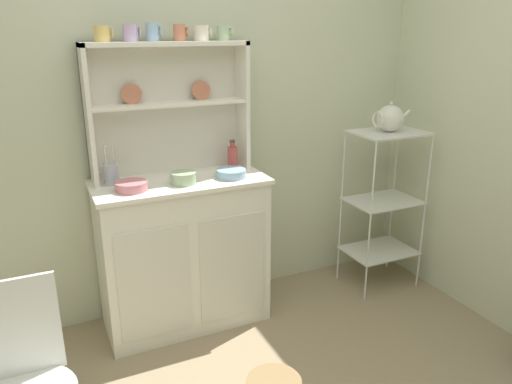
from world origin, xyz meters
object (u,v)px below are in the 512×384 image
object	(u,v)px
wire_chair	(21,373)
bakers_rack	(384,194)
utensil_jar	(111,174)
cup_gold_0	(102,34)
porcelain_teapot	(390,118)
bowl_mixing_large	(131,186)
hutch_cabinet	(183,251)
jam_bottle	(233,157)
hutch_shelf_unit	(167,99)

from	to	relation	value
wire_chair	bakers_rack	bearing A→B (deg)	-6.97
utensil_jar	cup_gold_0	bearing A→B (deg)	56.84
cup_gold_0	porcelain_teapot	distance (m)	1.75
bowl_mixing_large	porcelain_teapot	bearing A→B (deg)	-1.28
bakers_rack	wire_chair	xyz separation A→B (m)	(-2.20, -0.75, -0.13)
bowl_mixing_large	porcelain_teapot	xyz separation A→B (m)	(1.62, -0.04, 0.24)
bakers_rack	bowl_mixing_large	world-z (taller)	bakers_rack
wire_chair	porcelain_teapot	world-z (taller)	porcelain_teapot
cup_gold_0	hutch_cabinet	bearing A→B (deg)	-20.74
bowl_mixing_large	jam_bottle	bearing A→B (deg)	14.21
hutch_shelf_unit	bowl_mixing_large	xyz separation A→B (m)	(-0.28, -0.24, -0.40)
utensil_jar	bakers_rack	bearing A→B (deg)	-6.31
cup_gold_0	utensil_jar	distance (m)	0.71
hutch_shelf_unit	utensil_jar	world-z (taller)	hutch_shelf_unit
hutch_cabinet	bowl_mixing_large	bearing A→B (deg)	-165.23
bowl_mixing_large	bakers_rack	bearing A→B (deg)	-1.28
bakers_rack	jam_bottle	xyz separation A→B (m)	(-0.99, 0.20, 0.31)
wire_chair	bowl_mixing_large	size ratio (longest dim) A/B	5.11
bakers_rack	jam_bottle	bearing A→B (deg)	168.79
bakers_rack	utensil_jar	size ratio (longest dim) A/B	4.50
hutch_cabinet	hutch_shelf_unit	xyz separation A→B (m)	(0.00, 0.16, 0.85)
jam_bottle	utensil_jar	xyz separation A→B (m)	(-0.70, -0.01, -0.01)
wire_chair	cup_gold_0	distance (m)	1.60
wire_chair	jam_bottle	size ratio (longest dim) A/B	4.90
hutch_shelf_unit	bakers_rack	distance (m)	1.52
hutch_shelf_unit	cup_gold_0	world-z (taller)	cup_gold_0
hutch_cabinet	jam_bottle	distance (m)	0.62
bowl_mixing_large	jam_bottle	xyz separation A→B (m)	(0.63, 0.16, 0.05)
cup_gold_0	wire_chair	bearing A→B (deg)	-118.65
utensil_jar	porcelain_teapot	bearing A→B (deg)	-6.31
cup_gold_0	utensil_jar	world-z (taller)	cup_gold_0
hutch_shelf_unit	wire_chair	bearing A→B (deg)	-130.06
cup_gold_0	jam_bottle	world-z (taller)	cup_gold_0
hutch_shelf_unit	cup_gold_0	xyz separation A→B (m)	(-0.32, -0.04, 0.35)
hutch_shelf_unit	jam_bottle	world-z (taller)	hutch_shelf_unit
jam_bottle	porcelain_teapot	size ratio (longest dim) A/B	0.67
porcelain_teapot	hutch_shelf_unit	bearing A→B (deg)	168.48
hutch_cabinet	bowl_mixing_large	xyz separation A→B (m)	(-0.28, -0.07, 0.46)
utensil_jar	porcelain_teapot	size ratio (longest dim) A/B	0.92
hutch_shelf_unit	bakers_rack	bearing A→B (deg)	-11.51
jam_bottle	utensil_jar	world-z (taller)	utensil_jar
bowl_mixing_large	hutch_cabinet	bearing A→B (deg)	14.77
bakers_rack	jam_bottle	size ratio (longest dim) A/B	6.14
bakers_rack	wire_chair	world-z (taller)	bakers_rack
bakers_rack	wire_chair	size ratio (longest dim) A/B	1.25
cup_gold_0	bowl_mixing_large	world-z (taller)	cup_gold_0
jam_bottle	utensil_jar	bearing A→B (deg)	-179.29
hutch_cabinet	utensil_jar	distance (m)	0.61
bowl_mixing_large	jam_bottle	distance (m)	0.65
hutch_shelf_unit	porcelain_teapot	size ratio (longest dim) A/B	3.45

